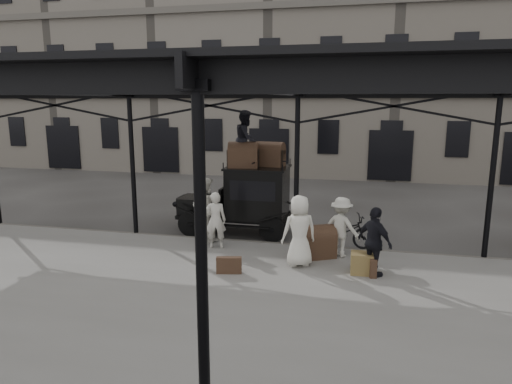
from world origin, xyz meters
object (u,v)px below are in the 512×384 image
porter_left (216,220)px  bicycle (342,232)px  steamer_trunk_platform (316,244)px  porter_official (375,242)px  steamer_trunk_roof_near (243,157)px  taxi (248,197)px

porter_left → bicycle: 3.50m
bicycle → steamer_trunk_platform: (-0.64, -0.79, -0.13)m
porter_left → porter_official: (4.24, -1.17, 0.03)m
porter_official → steamer_trunk_platform: 1.84m
bicycle → porter_left: bearing=84.6°
porter_official → bicycle: bearing=-23.2°
bicycle → steamer_trunk_roof_near: (-3.09, 1.14, 1.87)m
steamer_trunk_roof_near → steamer_trunk_platform: size_ratio=0.92×
taxi → bicycle: taxi is taller
porter_left → porter_official: bearing=152.2°
porter_official → bicycle: size_ratio=0.88×
porter_official → steamer_trunk_platform: (-1.45, 1.03, -0.47)m
bicycle → steamer_trunk_platform: bicycle is taller
taxi → porter_left: taxi is taller
porter_left → steamer_trunk_roof_near: steamer_trunk_roof_near is taller
steamer_trunk_platform → porter_official: bearing=-63.2°
porter_left → steamer_trunk_roof_near: size_ratio=1.78×
taxi → steamer_trunk_roof_near: 1.33m
taxi → steamer_trunk_roof_near: (-0.08, -0.25, 1.30)m
porter_official → steamer_trunk_roof_near: (-3.90, 2.96, 1.53)m
porter_official → porter_left: bearing=27.3°
porter_official → bicycle: (-0.81, 1.82, -0.34)m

